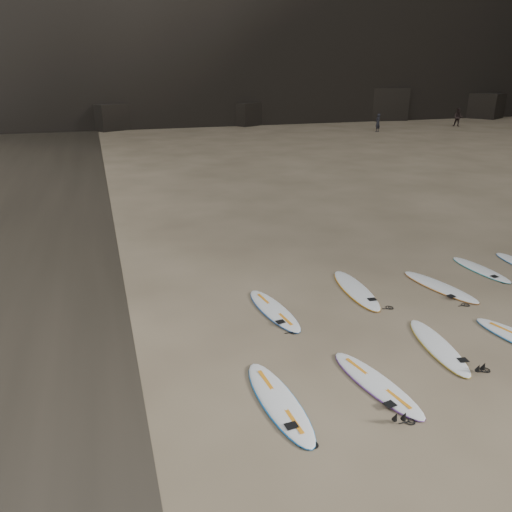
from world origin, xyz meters
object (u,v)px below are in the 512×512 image
Objects in this scene: surfboard_8 at (481,269)px; person_a at (378,123)px; surfboard_1 at (376,383)px; surfboard_6 at (356,289)px; surfboard_7 at (440,286)px; surfboard_5 at (274,310)px; surfboard_0 at (279,401)px; surfboard_2 at (438,346)px; person_b at (458,117)px.

surfboard_8 is 35.27m from person_a.
surfboard_6 reaches higher than surfboard_1.
person_a is at bearing 49.07° from surfboard_7.
person_a reaches higher than surfboard_5.
surfboard_1 is 3.69m from surfboard_5.
surfboard_8 is (2.01, 0.71, -0.01)m from surfboard_7.
surfboard_6 is (1.73, 4.06, 0.00)m from surfboard_1.
surfboard_0 is at bearing 33.34° from person_a.
surfboard_2 is 0.96× the size of surfboard_5.
surfboard_0 is at bearing -115.06° from surfboard_5.
surfboard_0 is at bearing -160.59° from surfboard_2.
surfboard_6 is at bearing 177.86° from surfboard_8.
surfboard_5 is (1.15, 3.54, -0.00)m from surfboard_0.
surfboard_8 is (6.97, 0.65, -0.01)m from surfboard_5.
surfboard_5 is 4.96m from surfboard_7.
surfboard_0 is 1.59× the size of person_a.
person_a is 0.92× the size of person_b.
surfboard_2 is 40.16m from person_a.
surfboard_7 reaches higher than surfboard_8.
person_a is at bearing 48.86° from surfboard_5.
surfboard_7 is (2.36, -0.53, -0.00)m from surfboard_6.
surfboard_1 is 1.50× the size of person_a.
surfboard_7 is (6.11, 3.49, -0.00)m from surfboard_0.
surfboard_6 is 4.37m from surfboard_8.
surfboard_2 is 0.97× the size of surfboard_7.
surfboard_7 is (4.96, -0.05, -0.00)m from surfboard_5.
surfboard_7 is at bearing -165.13° from surfboard_8.
surfboard_1 is at bearing -108.45° from surfboard_6.
surfboard_5 is at bearing -88.57° from person_b.
surfboard_1 is (2.02, -0.05, -0.00)m from surfboard_0.
surfboard_0 is at bearing 168.10° from surfboard_1.
surfboard_6 is at bearing 56.42° from surfboard_1.
surfboard_7 is at bearing 61.53° from surfboard_2.
surfboard_0 reaches higher than surfboard_2.
person_a is (19.15, 35.29, 0.80)m from surfboard_2.
surfboard_6 is 1.49× the size of person_b.
surfboard_0 reaches higher than surfboard_1.
surfboard_6 reaches higher than surfboard_0.
surfboard_0 is 4.12m from surfboard_2.
surfboard_2 is 47.16m from person_b.
surfboard_2 is at bearing 37.61° from person_a.
surfboard_0 is 1.18× the size of surfboard_8.
surfboard_8 is 1.23× the size of person_b.
person_a reaches higher than surfboard_7.
surfboard_5 is at bearing 68.38° from surfboard_0.
person_b is at bearing 37.92° from surfboard_7.
surfboard_1 is at bearing -4.99° from surfboard_0.
person_b reaches higher than surfboard_5.
surfboard_6 is at bearing 154.23° from surfboard_7.
surfboard_1 is at bearing -83.50° from surfboard_5.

